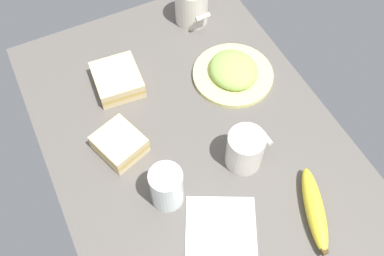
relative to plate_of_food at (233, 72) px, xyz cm
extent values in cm
cube|color=#5B5651|center=(-11.02, 16.71, -2.75)|extent=(90.00, 64.00, 2.00)
cylinder|color=#EAE58C|center=(0.00, 0.00, -1.15)|extent=(19.96, 19.96, 1.20)
ellipsoid|color=#99BF59|center=(0.00, 0.00, 0.73)|extent=(12.83, 11.54, 5.09)
cylinder|color=silver|center=(-21.80, 9.58, 2.97)|extent=(7.90, 7.90, 9.44)
cylinder|color=black|center=(-21.80, 9.58, 7.19)|extent=(6.95, 6.95, 0.40)
cylinder|color=silver|center=(-21.47, 4.22, 3.45)|extent=(3.62, 1.42, 1.20)
cylinder|color=silver|center=(22.50, 0.43, 3.43)|extent=(8.73, 8.73, 10.36)
cylinder|color=silver|center=(16.58, 0.07, 3.95)|extent=(1.44, 3.99, 1.20)
cube|color=beige|center=(9.82, 26.58, -0.95)|extent=(12.68, 11.59, 1.60)
cube|color=#D8B259|center=(9.82, 26.58, 0.45)|extent=(12.68, 11.59, 1.20)
cube|color=beige|center=(9.82, 26.58, 1.85)|extent=(12.68, 11.59, 1.60)
cube|color=beige|center=(-7.27, 32.59, -0.95)|extent=(12.35, 11.74, 1.60)
cube|color=#D8B259|center=(-7.27, 32.59, 0.45)|extent=(12.35, 11.74, 1.20)
cube|color=beige|center=(-7.27, 32.59, 1.85)|extent=(12.35, 11.74, 1.60)
cylinder|color=silver|center=(-22.58, 28.00, 3.39)|extent=(6.77, 6.77, 10.27)
cylinder|color=white|center=(-22.58, 28.00, 2.43)|extent=(6.09, 6.09, 8.35)
ellipsoid|color=yellow|center=(-38.54, 2.70, 0.12)|extent=(18.20, 10.46, 3.73)
cube|color=#4C3819|center=(-46.50, 6.04, 0.12)|extent=(1.20, 1.20, 1.20)
cube|color=white|center=(-33.62, 21.35, -1.60)|extent=(18.96, 18.96, 0.30)
camera|label=1|loc=(-57.36, 39.43, 82.29)|focal=40.49mm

